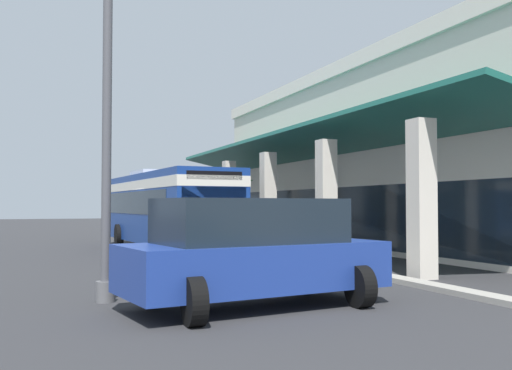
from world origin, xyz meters
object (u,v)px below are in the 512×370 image
object	(u,v)px
parked_suv_blue	(253,251)
pedestrian	(277,237)
lot_light_pole	(107,70)
potted_palm	(236,229)
transit_bus	(166,205)

from	to	relation	value
parked_suv_blue	pedestrian	size ratio (longest dim) A/B	3.14
parked_suv_blue	lot_light_pole	distance (m)	4.50
pedestrian	lot_light_pole	bearing A→B (deg)	-51.21
potted_palm	lot_light_pole	size ratio (longest dim) A/B	0.38
parked_suv_blue	potted_palm	distance (m)	17.61
parked_suv_blue	potted_palm	bearing A→B (deg)	161.57
transit_bus	pedestrian	xyz separation A→B (m)	(7.75, 1.60, -0.96)
transit_bus	lot_light_pole	world-z (taller)	lot_light_pole
pedestrian	parked_suv_blue	bearing A→B (deg)	-27.11
parked_suv_blue	potted_palm	xyz separation A→B (m)	(-16.70, 5.56, -0.34)
transit_bus	potted_palm	size ratio (longest dim) A/B	3.60
transit_bus	pedestrian	bearing A→B (deg)	11.67
transit_bus	parked_suv_blue	world-z (taller)	transit_bus
pedestrian	potted_palm	xyz separation A→B (m)	(-10.72, 2.50, -0.21)
potted_palm	lot_light_pole	bearing A→B (deg)	-27.84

